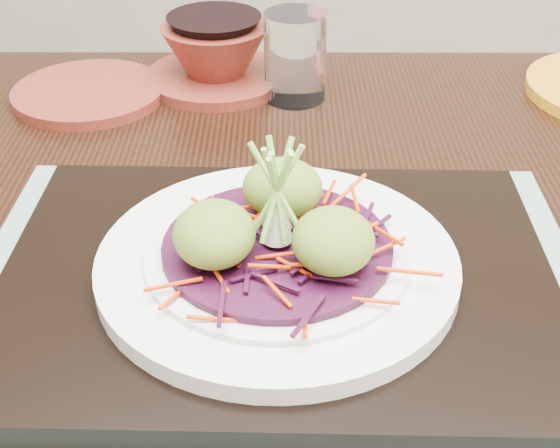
# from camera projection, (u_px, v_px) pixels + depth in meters

# --- Properties ---
(dining_table) EXTENTS (1.27, 0.91, 0.75)m
(dining_table) POSITION_uv_depth(u_px,v_px,m) (280.00, 322.00, 0.71)
(dining_table) COLOR black
(dining_table) RESTS_ON ground
(placemat) EXTENTS (0.49, 0.40, 0.00)m
(placemat) POSITION_uv_depth(u_px,v_px,m) (277.00, 293.00, 0.58)
(placemat) COLOR gray
(placemat) RESTS_ON dining_table
(serving_tray) EXTENTS (0.42, 0.33, 0.02)m
(serving_tray) POSITION_uv_depth(u_px,v_px,m) (277.00, 281.00, 0.57)
(serving_tray) COLOR black
(serving_tray) RESTS_ON placemat
(white_plate) EXTENTS (0.26, 0.26, 0.02)m
(white_plate) POSITION_uv_depth(u_px,v_px,m) (277.00, 262.00, 0.56)
(white_plate) COLOR silver
(white_plate) RESTS_ON serving_tray
(cabbage_bed) EXTENTS (0.17, 0.17, 0.01)m
(cabbage_bed) POSITION_uv_depth(u_px,v_px,m) (277.00, 247.00, 0.56)
(cabbage_bed) COLOR #370B26
(cabbage_bed) RESTS_ON white_plate
(carrot_julienne) EXTENTS (0.20, 0.20, 0.01)m
(carrot_julienne) POSITION_uv_depth(u_px,v_px,m) (277.00, 238.00, 0.55)
(carrot_julienne) COLOR red
(carrot_julienne) RESTS_ON cabbage_bed
(guacamole_scoops) EXTENTS (0.14, 0.13, 0.05)m
(guacamole_scoops) POSITION_uv_depth(u_px,v_px,m) (277.00, 220.00, 0.54)
(guacamole_scoops) COLOR #5B7623
(guacamole_scoops) RESTS_ON cabbage_bed
(scallion_garnish) EXTENTS (0.06, 0.06, 0.09)m
(scallion_garnish) POSITION_uv_depth(u_px,v_px,m) (277.00, 195.00, 0.53)
(scallion_garnish) COLOR #86C54E
(scallion_garnish) RESTS_ON cabbage_bed
(terracotta_side_plate) EXTENTS (0.17, 0.17, 0.01)m
(terracotta_side_plate) POSITION_uv_depth(u_px,v_px,m) (89.00, 93.00, 0.87)
(terracotta_side_plate) COLOR maroon
(terracotta_side_plate) RESTS_ON dining_table
(water_glass) EXTENTS (0.08, 0.08, 0.10)m
(water_glass) POSITION_uv_depth(u_px,v_px,m) (295.00, 57.00, 0.84)
(water_glass) COLOR white
(water_glass) RESTS_ON dining_table
(terracotta_bowl_set) EXTENTS (0.20, 0.20, 0.07)m
(terracotta_bowl_set) POSITION_uv_depth(u_px,v_px,m) (216.00, 58.00, 0.89)
(terracotta_bowl_set) COLOR maroon
(terracotta_bowl_set) RESTS_ON dining_table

